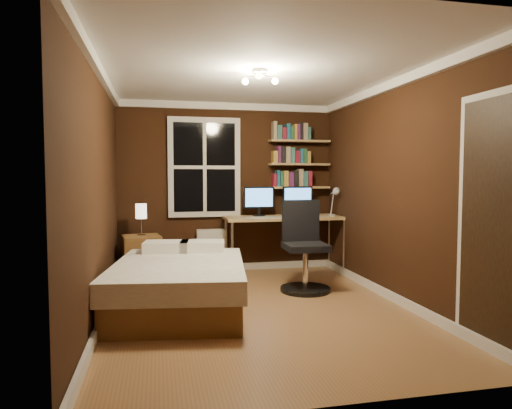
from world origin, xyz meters
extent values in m
plane|color=#925E3A|center=(0.00, 0.00, 0.00)|extent=(4.20, 4.20, 0.00)
cube|color=black|center=(0.00, 2.10, 1.25)|extent=(3.20, 0.04, 2.50)
cube|color=black|center=(-1.60, 0.00, 1.25)|extent=(0.04, 4.20, 2.50)
cube|color=black|center=(1.60, 0.00, 1.25)|extent=(0.04, 4.20, 2.50)
cube|color=white|center=(0.00, 0.00, 2.50)|extent=(3.20, 4.20, 0.02)
cube|color=silver|center=(-0.35, 2.06, 1.55)|extent=(1.06, 0.06, 1.46)
cube|color=tan|center=(1.08, 1.98, 1.25)|extent=(0.92, 0.22, 0.03)
cube|color=tan|center=(1.08, 1.98, 1.60)|extent=(0.92, 0.22, 0.03)
cube|color=tan|center=(1.08, 1.98, 1.95)|extent=(0.92, 0.22, 0.03)
cube|color=brown|center=(-0.82, 0.16, 0.14)|extent=(1.50, 1.97, 0.29)
cube|color=silver|center=(-0.82, 0.16, 0.40)|extent=(1.59, 2.03, 0.22)
cube|color=white|center=(-0.93, 0.89, 0.57)|extent=(0.57, 0.43, 0.13)
cube|color=white|center=(-0.50, 0.84, 0.57)|extent=(0.57, 0.43, 0.13)
cube|color=brown|center=(-1.25, 1.68, 0.31)|extent=(0.56, 0.56, 0.61)
cube|color=silver|center=(-0.26, 1.99, 0.32)|extent=(0.42, 0.15, 0.64)
cube|color=tan|center=(0.78, 1.75, 0.81)|extent=(1.76, 0.66, 0.04)
cylinder|color=beige|center=(-0.04, 1.46, 0.40)|extent=(0.04, 0.04, 0.79)
cylinder|color=beige|center=(1.60, 1.46, 0.40)|extent=(0.04, 0.04, 0.79)
cylinder|color=beige|center=(-0.04, 2.04, 0.40)|extent=(0.04, 0.04, 0.79)
cylinder|color=beige|center=(1.60, 2.04, 0.40)|extent=(0.04, 0.04, 0.79)
cylinder|color=black|center=(0.74, 0.63, 0.03)|extent=(0.62, 0.62, 0.05)
cylinder|color=silver|center=(0.74, 0.63, 0.28)|extent=(0.07, 0.07, 0.46)
cube|color=black|center=(0.74, 0.63, 0.55)|extent=(0.52, 0.52, 0.08)
cube|color=black|center=(0.75, 0.86, 0.86)|extent=(0.48, 0.07, 0.53)
camera|label=1|loc=(-1.02, -4.67, 1.42)|focal=32.00mm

